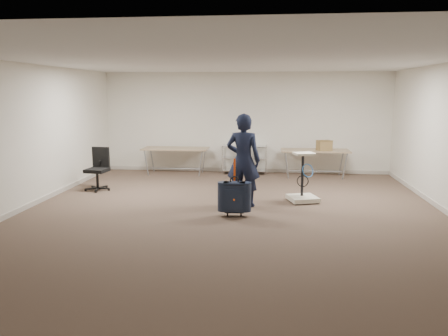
# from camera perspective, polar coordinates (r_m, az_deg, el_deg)

# --- Properties ---
(ground) EXTENTS (9.00, 9.00, 0.00)m
(ground) POSITION_cam_1_polar(r_m,az_deg,el_deg) (8.14, 0.89, -6.15)
(ground) COLOR #4D3A2E
(ground) RESTS_ON ground
(room_shell) EXTENTS (8.00, 9.00, 9.00)m
(room_shell) POSITION_cam_1_polar(r_m,az_deg,el_deg) (9.46, 1.65, -3.56)
(room_shell) COLOR silver
(room_shell) RESTS_ON ground
(folding_table_left) EXTENTS (1.80, 0.75, 0.73)m
(folding_table_left) POSITION_cam_1_polar(r_m,az_deg,el_deg) (12.13, -6.36, 2.38)
(folding_table_left) COLOR #9C835F
(folding_table_left) RESTS_ON ground
(folding_table_right) EXTENTS (1.80, 0.75, 0.73)m
(folding_table_right) POSITION_cam_1_polar(r_m,az_deg,el_deg) (11.91, 11.80, 2.09)
(folding_table_right) COLOR #9C835F
(folding_table_right) RESTS_ON ground
(wire_shelf) EXTENTS (1.22, 0.47, 0.80)m
(wire_shelf) POSITION_cam_1_polar(r_m,az_deg,el_deg) (12.15, 2.70, 1.31)
(wire_shelf) COLOR silver
(wire_shelf) RESTS_ON ground
(person) EXTENTS (0.72, 0.52, 1.85)m
(person) POSITION_cam_1_polar(r_m,az_deg,el_deg) (8.62, 2.53, 1.02)
(person) COLOR black
(person) RESTS_ON ground
(suitcase) EXTENTS (0.40, 0.24, 1.07)m
(suitcase) POSITION_cam_1_polar(r_m,az_deg,el_deg) (7.97, 1.36, -3.80)
(suitcase) COLOR black
(suitcase) RESTS_ON ground
(office_chair) EXTENTS (0.60, 0.60, 0.98)m
(office_chair) POSITION_cam_1_polar(r_m,az_deg,el_deg) (10.57, -16.11, -1.15)
(office_chair) COLOR black
(office_chair) RESTS_ON ground
(equipment_cart) EXTENTS (0.70, 0.70, 1.03)m
(equipment_cart) POSITION_cam_1_polar(r_m,az_deg,el_deg) (9.21, 10.29, -2.70)
(equipment_cart) COLOR silver
(equipment_cart) RESTS_ON ground
(cardboard_box) EXTENTS (0.43, 0.37, 0.27)m
(cardboard_box) POSITION_cam_1_polar(r_m,az_deg,el_deg) (11.81, 12.96, 2.90)
(cardboard_box) COLOR olive
(cardboard_box) RESTS_ON folding_table_right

